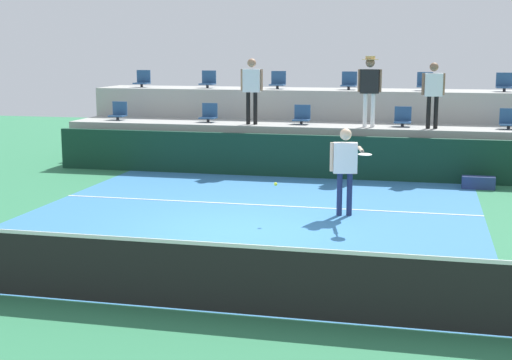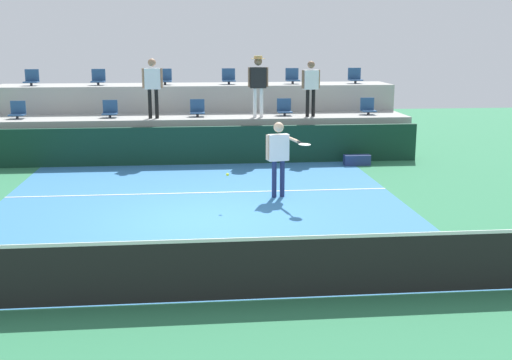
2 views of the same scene
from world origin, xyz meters
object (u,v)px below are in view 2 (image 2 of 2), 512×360
object	(u,v)px
stadium_chair_upper_mid_right	(229,78)
spectator_leaning_on_rail	(311,83)
stadium_chair_upper_far_right	(355,77)
stadium_chair_upper_right	(292,77)
equipment_bag	(357,160)
stadium_chair_lower_left	(110,110)
stadium_chair_upper_far_left	(32,79)
spectator_with_hat	(258,79)
tennis_ball	(228,175)
stadium_chair_lower_far_left	(18,111)
stadium_chair_lower_far_right	(368,108)
stadium_chair_lower_center	(198,109)
stadium_chair_upper_mid_left	(165,78)
spectator_in_white	(153,82)
stadium_chair_lower_right	(284,108)
stadium_chair_upper_left	(98,78)
tennis_player	(279,152)

from	to	relation	value
stadium_chair_upper_mid_right	spectator_leaning_on_rail	bearing A→B (deg)	-42.66
stadium_chair_upper_far_right	stadium_chair_upper_right	bearing A→B (deg)	180.00
equipment_bag	stadium_chair_lower_left	bearing A→B (deg)	165.56
stadium_chair_upper_far_left	spectator_with_hat	world-z (taller)	spectator_with_hat
equipment_bag	tennis_ball	bearing A→B (deg)	-132.09
stadium_chair_lower_far_left	stadium_chair_upper_far_left	size ratio (longest dim) A/B	1.00
stadium_chair_lower_far_right	spectator_with_hat	world-z (taller)	spectator_with_hat
stadium_chair_upper_mid_right	tennis_ball	world-z (taller)	stadium_chair_upper_mid_right
stadium_chair_upper_right	stadium_chair_lower_center	bearing A→B (deg)	-150.73
stadium_chair_upper_far_left	stadium_chair_upper_mid_left	world-z (taller)	same
stadium_chair_lower_center	spectator_in_white	xyz separation A→B (m)	(-1.31, -0.38, 0.86)
stadium_chair_upper_far_right	spectator_in_white	bearing A→B (deg)	-161.89
stadium_chair_lower_center	spectator_with_hat	distance (m)	2.09
stadium_chair_lower_right	stadium_chair_upper_left	distance (m)	6.21
stadium_chair_lower_center	stadium_chair_upper_far_left	bearing A→B (deg)	161.30
stadium_chair_lower_far_left	stadium_chair_lower_center	world-z (taller)	same
tennis_player	tennis_ball	size ratio (longest dim) A/B	25.62
stadium_chair_lower_far_right	spectator_with_hat	distance (m)	3.66
stadium_chair_lower_center	stadium_chair_upper_mid_right	world-z (taller)	stadium_chair_upper_mid_right
stadium_chair_upper_left	stadium_chair_lower_left	bearing A→B (deg)	-72.82
tennis_player	stadium_chair_upper_mid_right	bearing A→B (deg)	95.75
spectator_with_hat	tennis_ball	size ratio (longest dim) A/B	27.04
stadium_chair_lower_right	spectator_in_white	size ratio (longest dim) A/B	0.29
stadium_chair_upper_left	tennis_player	size ratio (longest dim) A/B	0.30
stadium_chair_upper_far_left	spectator_leaning_on_rail	size ratio (longest dim) A/B	0.31
spectator_in_white	equipment_bag	bearing A→B (deg)	-14.06
stadium_chair_upper_far_left	tennis_player	xyz separation A→B (m)	(7.11, -7.23, -1.24)
stadium_chair_upper_mid_left	tennis_ball	distance (m)	8.38
stadium_chair_lower_center	tennis_player	bearing A→B (deg)	-71.71
spectator_with_hat	spectator_leaning_on_rail	bearing A→B (deg)	-0.00
stadium_chair_upper_mid_right	spectator_with_hat	xyz separation A→B (m)	(0.76, -2.18, 0.08)
tennis_player	spectator_in_white	xyz separation A→B (m)	(-3.11, 5.05, 1.25)
stadium_chair_lower_center	spectator_in_white	size ratio (longest dim) A/B	0.29
stadium_chair_lower_far_right	tennis_ball	xyz separation A→B (m)	(-4.78, -6.28, -0.72)
spectator_in_white	tennis_ball	distance (m)	6.38
stadium_chair_lower_right	stadium_chair_lower_left	bearing A→B (deg)	180.00
stadium_chair_lower_center	stadium_chair_upper_mid_right	xyz separation A→B (m)	(1.07, 1.80, 0.85)
stadium_chair_lower_left	equipment_bag	size ratio (longest dim) A/B	0.68
spectator_in_white	stadium_chair_lower_right	bearing A→B (deg)	5.48
stadium_chair_upper_right	equipment_bag	size ratio (longest dim) A/B	0.68
stadium_chair_lower_far_left	stadium_chair_upper_far_right	bearing A→B (deg)	9.53
stadium_chair_upper_far_left	tennis_ball	size ratio (longest dim) A/B	7.65
stadium_chair_lower_right	stadium_chair_upper_far_right	xyz separation A→B (m)	(2.67, 1.80, 0.85)
tennis_ball	equipment_bag	xyz separation A→B (m)	(3.99, 4.42, -0.59)
stadium_chair_lower_center	stadium_chair_lower_far_left	bearing A→B (deg)	180.00
stadium_chair_upper_mid_right	tennis_player	world-z (taller)	stadium_chair_upper_mid_right
stadium_chair_upper_mid_right	stadium_chair_upper_left	bearing A→B (deg)	180.00
stadium_chair_lower_left	equipment_bag	distance (m)	7.55
stadium_chair_lower_center	spectator_in_white	world-z (taller)	spectator_in_white
stadium_chair_lower_far_right	spectator_in_white	size ratio (longest dim) A/B	0.29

